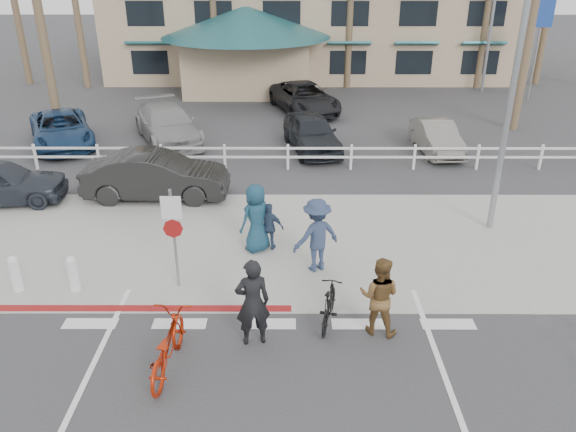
{
  "coord_description": "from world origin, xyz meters",
  "views": [
    {
      "loc": [
        0.45,
        -9.71,
        7.53
      ],
      "look_at": [
        0.42,
        3.11,
        1.5
      ],
      "focal_mm": 35.0,
      "sensor_mm": 36.0,
      "label": 1
    }
  ],
  "objects_px": {
    "bike_red": "(167,345)",
    "car_white_sedan": "(156,176)",
    "sign_post": "(174,234)",
    "bike_black": "(329,305)"
  },
  "relations": [
    {
      "from": "bike_red",
      "to": "car_white_sedan",
      "type": "height_order",
      "value": "car_white_sedan"
    },
    {
      "from": "sign_post",
      "to": "car_white_sedan",
      "type": "distance_m",
      "value": 5.87
    },
    {
      "from": "bike_red",
      "to": "car_white_sedan",
      "type": "distance_m",
      "value": 8.89
    },
    {
      "from": "bike_black",
      "to": "car_white_sedan",
      "type": "height_order",
      "value": "car_white_sedan"
    },
    {
      "from": "sign_post",
      "to": "bike_red",
      "type": "xyz_separation_m",
      "value": [
        0.35,
        -3.06,
        -0.89
      ]
    },
    {
      "from": "bike_red",
      "to": "sign_post",
      "type": "bearing_deg",
      "value": -78.89
    },
    {
      "from": "bike_black",
      "to": "car_white_sedan",
      "type": "xyz_separation_m",
      "value": [
        -5.33,
        7.13,
        0.31
      ]
    },
    {
      "from": "sign_post",
      "to": "car_white_sedan",
      "type": "height_order",
      "value": "sign_post"
    },
    {
      "from": "sign_post",
      "to": "bike_red",
      "type": "bearing_deg",
      "value": -83.43
    },
    {
      "from": "bike_black",
      "to": "car_white_sedan",
      "type": "bearing_deg",
      "value": -39.81
    }
  ]
}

